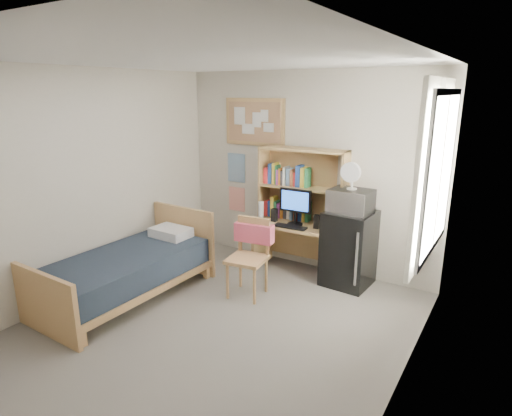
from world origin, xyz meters
The scene contains 25 objects.
floor centered at (0.00, 0.00, -0.01)m, with size 3.60×4.20×0.02m, color gray.
ceiling centered at (0.00, 0.00, 2.60)m, with size 3.60×4.20×0.02m, color silver.
wall_back centered at (0.00, 2.10, 1.30)m, with size 3.60×0.04×2.60m, color beige.
wall_left centered at (-1.80, 0.00, 1.30)m, with size 0.04×4.20×2.60m, color beige.
wall_right centered at (1.80, 0.00, 1.30)m, with size 0.04×4.20×2.60m, color beige.
window_unit centered at (1.75, 1.20, 1.60)m, with size 0.10×1.40×1.70m, color white.
curtain_left centered at (1.72, 0.80, 1.60)m, with size 0.04×0.55×1.70m, color white.
curtain_right centered at (1.72, 1.60, 1.60)m, with size 0.04×0.55×1.70m, color white.
bulletin_board centered at (-0.78, 2.08, 1.92)m, with size 0.94×0.03×0.64m, color #AA7F5A.
poster_wave centered at (-1.10, 2.09, 1.25)m, with size 0.30×0.01×0.42m, color #256195.
poster_japan centered at (-1.10, 2.09, 0.78)m, with size 0.28×0.01×0.36m, color #E54128.
desk centered at (0.05, 1.80, 0.33)m, with size 1.07×0.53×0.67m, color tan.
desk_chair centered at (-0.12, 0.88, 0.46)m, with size 0.46×0.46×0.92m, color tan.
mini_fridge centered at (0.76, 1.81, 0.47)m, with size 0.55×0.55×0.93m, color black.
bed centered at (-1.28, 0.09, 0.26)m, with size 0.96×1.93×0.53m, color #19222E.
hutch centered at (0.04, 1.95, 1.15)m, with size 1.17×0.30×0.96m, color tan.
monitor centered at (0.05, 1.74, 0.89)m, with size 0.42×0.03×0.45m, color black.
keyboard centered at (0.05, 1.60, 0.68)m, with size 0.42×0.13×0.02m, color black.
speaker_left centered at (-0.25, 1.73, 0.75)m, with size 0.07×0.07×0.17m, color black.
speaker_right centered at (0.35, 1.75, 0.75)m, with size 0.07×0.07×0.17m, color black.
water_bottle centered at (-0.43, 1.68, 0.80)m, with size 0.07×0.07×0.25m, color white.
hoodie centered at (-0.15, 1.07, 0.71)m, with size 0.47×0.14×0.22m, color #E2566E.
microwave centered at (0.76, 1.79, 1.07)m, with size 0.48×0.37×0.28m, color #B5B6BA.
desk_fan centered at (0.76, 1.79, 1.36)m, with size 0.24×0.24×0.29m, color white.
pillow centered at (-1.26, 0.84, 0.59)m, with size 0.49×0.34×0.12m, color white.
Camera 1 is at (2.41, -2.98, 2.34)m, focal length 30.00 mm.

